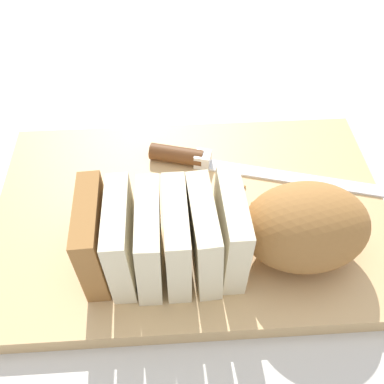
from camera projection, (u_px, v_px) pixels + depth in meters
ground_plane at (192, 219)px, 0.56m from camera, size 3.00×3.00×0.00m
cutting_board at (192, 214)px, 0.56m from camera, size 0.48×0.33×0.02m
bread_loaf at (233, 232)px, 0.47m from camera, size 0.30×0.11×0.09m
bread_knife at (207, 161)px, 0.59m from camera, size 0.29×0.11×0.02m
crumb_near_knife at (244, 187)px, 0.57m from camera, size 0.00×0.00×0.00m
crumb_near_loaf at (252, 202)px, 0.55m from camera, size 0.00×0.00×0.00m
crumb_stray_left at (220, 193)px, 0.56m from camera, size 0.01×0.01×0.01m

